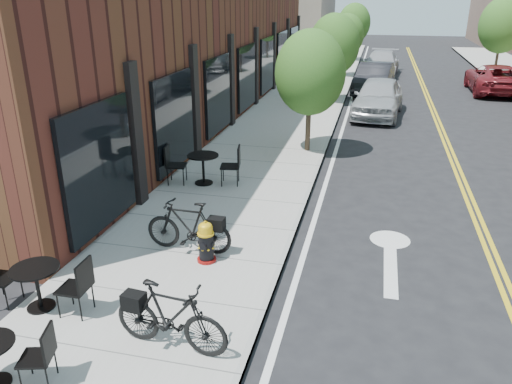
% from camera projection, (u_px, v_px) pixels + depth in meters
% --- Properties ---
extents(ground, '(120.00, 120.00, 0.00)m').
position_uv_depth(ground, '(266.00, 317.00, 8.14)').
color(ground, black).
rests_on(ground, ground).
extents(sidewalk_near, '(4.00, 70.00, 0.12)m').
position_uv_depth(sidewalk_near, '(272.00, 141.00, 17.57)').
color(sidewalk_near, '#9E9B93').
rests_on(sidewalk_near, ground).
extents(building_near, '(5.00, 28.00, 7.00)m').
position_uv_depth(building_near, '(187.00, 29.00, 20.88)').
color(building_near, '#481D17').
rests_on(building_near, ground).
extents(tree_near_a, '(2.20, 2.20, 3.81)m').
position_uv_depth(tree_near_a, '(310.00, 73.00, 15.42)').
color(tree_near_a, '#382B1E').
rests_on(tree_near_a, sidewalk_near).
extents(tree_near_b, '(2.30, 2.30, 3.98)m').
position_uv_depth(tree_near_b, '(334.00, 45.00, 22.60)').
color(tree_near_b, '#382B1E').
rests_on(tree_near_b, sidewalk_near).
extents(tree_near_c, '(2.10, 2.10, 3.67)m').
position_uv_depth(tree_near_c, '(346.00, 35.00, 29.89)').
color(tree_near_c, '#382B1E').
rests_on(tree_near_c, sidewalk_near).
extents(tree_near_d, '(2.40, 2.40, 4.11)m').
position_uv_depth(tree_near_d, '(354.00, 23.00, 37.01)').
color(tree_near_d, '#382B1E').
rests_on(tree_near_d, sidewalk_near).
extents(tree_far_c, '(2.80, 2.80, 4.62)m').
position_uv_depth(tree_far_c, '(503.00, 25.00, 30.40)').
color(tree_far_c, '#382B1E').
rests_on(tree_far_c, sidewalk_far).
extents(fire_hydrant, '(0.42, 0.42, 0.84)m').
position_uv_depth(fire_hydrant, '(206.00, 242.00, 9.45)').
color(fire_hydrant, maroon).
rests_on(fire_hydrant, sidewalk_near).
extents(bicycle_left, '(1.79, 0.57, 1.07)m').
position_uv_depth(bicycle_left, '(188.00, 226.00, 9.78)').
color(bicycle_left, black).
rests_on(bicycle_left, sidewalk_near).
extents(bicycle_right, '(1.82, 0.69, 1.06)m').
position_uv_depth(bicycle_right, '(170.00, 317.00, 7.05)').
color(bicycle_right, black).
rests_on(bicycle_right, sidewalk_near).
extents(bistro_set_a, '(1.78, 0.78, 0.96)m').
position_uv_depth(bistro_set_a, '(37.00, 282.00, 8.00)').
color(bistro_set_a, black).
rests_on(bistro_set_a, sidewalk_near).
extents(bistro_set_c, '(1.99, 0.98, 1.05)m').
position_uv_depth(bistro_set_c, '(203.00, 165.00, 13.28)').
color(bistro_set_c, black).
rests_on(bistro_set_c, sidewalk_near).
extents(parked_car_a, '(2.33, 4.84, 1.59)m').
position_uv_depth(parked_car_a, '(378.00, 97.00, 21.07)').
color(parked_car_a, '#A5A9AE').
rests_on(parked_car_a, ground).
extents(parked_car_b, '(2.16, 4.86, 1.55)m').
position_uv_depth(parked_car_b, '(374.00, 78.00, 25.83)').
color(parked_car_b, black).
rests_on(parked_car_b, ground).
extents(parked_car_c, '(2.46, 5.23, 1.47)m').
position_uv_depth(parked_car_c, '(381.00, 63.00, 31.63)').
color(parked_car_c, '#ADADB2').
rests_on(parked_car_c, ground).
extents(parked_car_far, '(2.48, 5.31, 1.47)m').
position_uv_depth(parked_car_far, '(495.00, 79.00, 25.99)').
color(parked_car_far, maroon).
rests_on(parked_car_far, ground).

